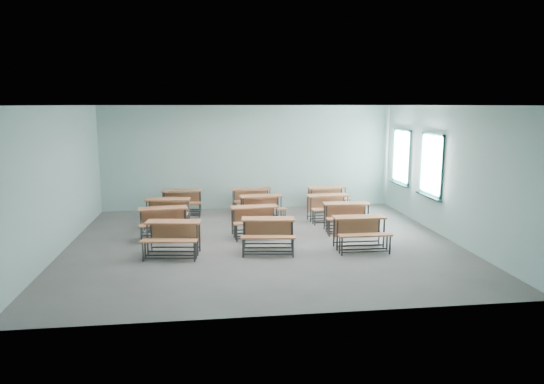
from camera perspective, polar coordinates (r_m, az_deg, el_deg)
The scene contains 13 objects.
room at distance 11.19m, azimuth -0.72°, elevation 1.94°, with size 9.04×8.04×3.24m.
desk_unit_r0c0 at distance 10.68m, azimuth -11.60°, elevation -4.75°, with size 1.26×0.93×0.73m.
desk_unit_r0c1 at distance 10.73m, azimuth -0.46°, elevation -4.47°, with size 1.25×0.92×0.73m.
desk_unit_r0c2 at distance 11.07m, azimuth 10.34°, elevation -4.17°, with size 1.17×0.79×0.73m.
desk_unit_r1c0 at distance 12.12m, azimuth -12.64°, elevation -3.00°, with size 1.26×0.93×0.73m.
desk_unit_r1c1 at distance 12.00m, azimuth -2.00°, elevation -2.89°, with size 1.25×0.90×0.73m.
desk_unit_r1c2 at distance 12.54m, azimuth 8.82°, elevation -2.43°, with size 1.21×0.85×0.73m.
desk_unit_r2c0 at distance 13.24m, azimuth -12.19°, elevation -1.87°, with size 1.23×0.88×0.73m.
desk_unit_r2c1 at distance 13.43m, azimuth -1.18°, elevation -1.46°, with size 1.26×0.93×0.73m.
desk_unit_r2c2 at distance 13.62m, azimuth 6.70°, elevation -1.37°, with size 1.23×0.88×0.73m.
desk_unit_r3c0 at distance 14.52m, azimuth -10.58°, elevation -0.75°, with size 1.19×0.81×0.73m.
desk_unit_r3c1 at distance 14.57m, azimuth -2.38°, elevation -0.55°, with size 1.23×0.88×0.73m.
desk_unit_r3c2 at distance 14.95m, azimuth 6.60°, elevation -0.33°, with size 1.23×0.87×0.73m.
Camera 1 is at (-1.18, -10.97, 3.21)m, focal length 32.00 mm.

